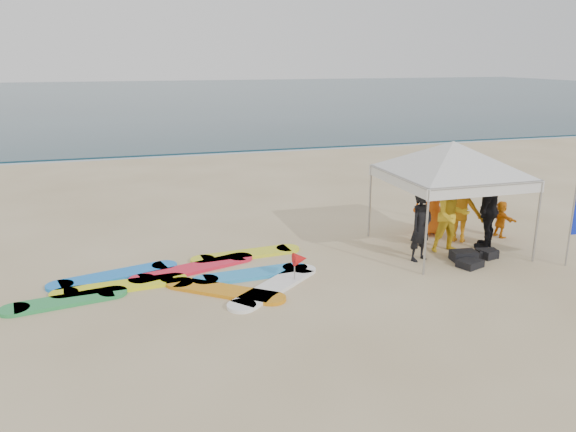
% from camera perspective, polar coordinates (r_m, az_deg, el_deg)
% --- Properties ---
extents(ground, '(120.00, 120.00, 0.00)m').
position_cam_1_polar(ground, '(9.83, 4.08, -10.80)').
color(ground, beige).
rests_on(ground, ground).
extents(ocean, '(160.00, 84.00, 0.08)m').
position_cam_1_polar(ocean, '(68.40, -14.33, 11.74)').
color(ocean, '#0C2633').
rests_on(ocean, ground).
extents(shoreline_foam, '(160.00, 1.20, 0.01)m').
position_cam_1_polar(shoreline_foam, '(26.94, -9.78, 6.25)').
color(shoreline_foam, silver).
rests_on(shoreline_foam, ground).
extents(person_black_a, '(0.67, 0.55, 1.58)m').
position_cam_1_polar(person_black_a, '(12.76, 13.35, -1.01)').
color(person_black_a, black).
rests_on(person_black_a, ground).
extents(person_yellow, '(0.91, 0.74, 1.76)m').
position_cam_1_polar(person_yellow, '(13.45, 16.32, 0.03)').
color(person_yellow, yellow).
rests_on(person_yellow, ground).
extents(person_orange_a, '(1.21, 1.18, 1.66)m').
position_cam_1_polar(person_orange_a, '(14.35, 17.17, 0.74)').
color(person_orange_a, orange).
rests_on(person_orange_a, ground).
extents(person_black_b, '(1.16, 1.08, 1.92)m').
position_cam_1_polar(person_black_b, '(14.01, 19.74, 0.69)').
color(person_black_b, black).
rests_on(person_black_b, ground).
extents(person_orange_b, '(0.96, 0.65, 1.89)m').
position_cam_1_polar(person_orange_b, '(14.71, 14.45, 1.77)').
color(person_orange_b, '#DD5C13').
rests_on(person_orange_b, ground).
extents(person_seated, '(0.34, 0.88, 0.93)m').
position_cam_1_polar(person_seated, '(15.11, 20.81, -0.29)').
color(person_seated, orange).
rests_on(person_seated, ground).
extents(canopy_tent, '(3.88, 3.88, 2.93)m').
position_cam_1_polar(canopy_tent, '(13.38, 16.47, 7.25)').
color(canopy_tent, '#A5A5A8').
rests_on(canopy_tent, ground).
extents(marker_pennant, '(0.28, 0.28, 0.64)m').
position_cam_1_polar(marker_pennant, '(11.29, 1.25, -4.39)').
color(marker_pennant, '#A5A5A8').
rests_on(marker_pennant, ground).
extents(gear_pile, '(1.29, 0.89, 0.22)m').
position_cam_1_polar(gear_pile, '(13.23, 18.39, -3.97)').
color(gear_pile, black).
rests_on(gear_pile, ground).
extents(surfboard_spread, '(5.80, 3.26, 0.07)m').
position_cam_1_polar(surfboard_spread, '(11.72, -9.92, -6.25)').
color(surfboard_spread, red).
rests_on(surfboard_spread, ground).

